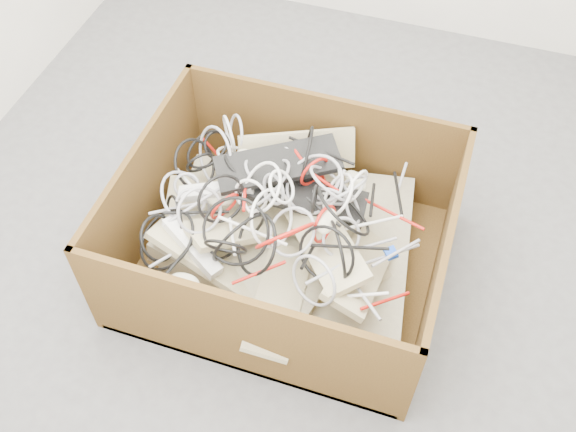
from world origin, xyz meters
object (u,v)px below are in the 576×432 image
(cardboard_box, at_px, (282,245))
(power_strip_left, at_px, (216,190))
(power_strip_right, at_px, (192,246))
(vga_plug, at_px, (391,253))

(cardboard_box, xyz_separation_m, power_strip_left, (-0.26, 0.00, 0.24))
(cardboard_box, bearing_deg, power_strip_left, 179.85)
(power_strip_left, xyz_separation_m, power_strip_right, (-0.00, -0.24, -0.05))
(cardboard_box, height_order, power_strip_left, cardboard_box)
(power_strip_left, bearing_deg, cardboard_box, -13.64)
(power_strip_left, bearing_deg, vga_plug, -17.77)
(vga_plug, bearing_deg, power_strip_left, -134.57)
(cardboard_box, relative_size, vga_plug, 26.63)
(power_strip_left, height_order, vga_plug, power_strip_left)
(power_strip_right, height_order, vga_plug, power_strip_right)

